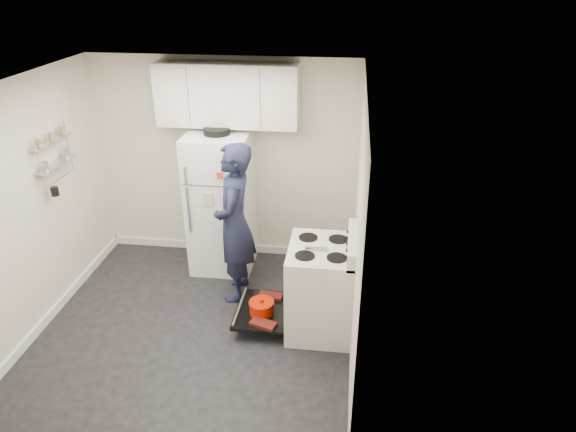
# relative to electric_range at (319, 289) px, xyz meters

# --- Properties ---
(room) EXTENTS (3.21, 3.21, 2.51)m
(room) POSITION_rel_electric_range_xyz_m (-1.29, -0.12, 0.74)
(room) COLOR black
(room) RESTS_ON ground
(electric_range) EXTENTS (0.66, 0.76, 1.10)m
(electric_range) POSITION_rel_electric_range_xyz_m (0.00, 0.00, 0.00)
(electric_range) COLOR silver
(electric_range) RESTS_ON ground
(open_oven_door) EXTENTS (0.55, 0.71, 0.21)m
(open_oven_door) POSITION_rel_electric_range_xyz_m (-0.59, -0.02, -0.29)
(open_oven_door) COLOR black
(open_oven_door) RESTS_ON ground
(refrigerator) EXTENTS (0.72, 0.74, 1.77)m
(refrigerator) POSITION_rel_electric_range_xyz_m (-1.26, 1.10, 0.39)
(refrigerator) COLOR white
(refrigerator) RESTS_ON ground
(upper_cabinets) EXTENTS (1.60, 0.33, 0.70)m
(upper_cabinets) POSITION_rel_electric_range_xyz_m (-1.16, 1.28, 1.63)
(upper_cabinets) COLOR silver
(upper_cabinets) RESTS_ON room
(wall_shelf_rack) EXTENTS (0.14, 0.60, 0.61)m
(wall_shelf_rack) POSITION_rel_electric_range_xyz_m (-2.78, 0.34, 1.21)
(wall_shelf_rack) COLOR #B2B2B7
(wall_shelf_rack) RESTS_ON room
(person) EXTENTS (0.47, 0.68, 1.81)m
(person) POSITION_rel_electric_range_xyz_m (-0.96, 0.49, 0.44)
(person) COLOR #181D37
(person) RESTS_ON ground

